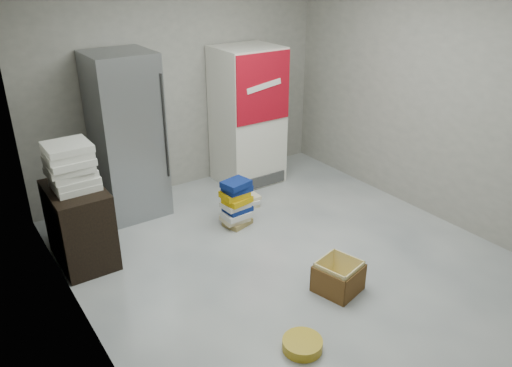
{
  "coord_description": "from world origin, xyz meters",
  "views": [
    {
      "loc": [
        -2.72,
        -3.15,
        2.84
      ],
      "look_at": [
        -0.09,
        0.7,
        0.69
      ],
      "focal_mm": 35.0,
      "sensor_mm": 36.0,
      "label": 1
    }
  ],
  "objects": [
    {
      "name": "ground",
      "position": [
        0.0,
        0.0,
        0.0
      ],
      "size": [
        5.0,
        5.0,
        0.0
      ],
      "primitive_type": "plane",
      "color": "beige",
      "rests_on": "ground"
    },
    {
      "name": "room_shell",
      "position": [
        0.0,
        0.0,
        1.8
      ],
      "size": [
        4.04,
        5.04,
        2.82
      ],
      "color": "#9B968B",
      "rests_on": "ground"
    },
    {
      "name": "steel_fridge",
      "position": [
        -0.9,
        2.13,
        0.95
      ],
      "size": [
        0.7,
        0.72,
        1.9
      ],
      "color": "#95989C",
      "rests_on": "ground"
    },
    {
      "name": "coke_cooler",
      "position": [
        0.75,
        2.12,
        0.9
      ],
      "size": [
        0.8,
        0.73,
        1.8
      ],
      "color": "silver",
      "rests_on": "ground"
    },
    {
      "name": "wood_shelf",
      "position": [
        -1.73,
        1.4,
        0.4
      ],
      "size": [
        0.5,
        0.8,
        0.8
      ],
      "primitive_type": "cube",
      "color": "black",
      "rests_on": "ground"
    },
    {
      "name": "supply_box_stack",
      "position": [
        -1.72,
        1.4,
        1.03
      ],
      "size": [
        0.43,
        0.44,
        0.45
      ],
      "color": "white",
      "rests_on": "wood_shelf"
    },
    {
      "name": "phonebook_stack_main",
      "position": [
        -0.08,
        1.12,
        0.28
      ],
      "size": [
        0.36,
        0.31,
        0.56
      ],
      "rotation": [
        0.0,
        0.0,
        0.14
      ],
      "color": "olive",
      "rests_on": "ground"
    },
    {
      "name": "phonebook_stack_side",
      "position": [
        0.27,
        1.46,
        0.07
      ],
      "size": [
        0.34,
        0.29,
        0.14
      ],
      "rotation": [
        0.0,
        0.0,
        -0.12
      ],
      "color": "beige",
      "rests_on": "ground"
    },
    {
      "name": "cardboard_box",
      "position": [
        0.05,
        -0.44,
        0.12
      ],
      "size": [
        0.45,
        0.45,
        0.3
      ],
      "rotation": [
        0.0,
        0.0,
        0.25
      ],
      "color": "gold",
      "rests_on": "ground"
    },
    {
      "name": "bucket_lid",
      "position": [
        -0.71,
        -0.85,
        0.04
      ],
      "size": [
        0.4,
        0.4,
        0.09
      ],
      "primitive_type": "cylinder",
      "rotation": [
        0.0,
        0.0,
        0.32
      ],
      "color": "#B8961E",
      "rests_on": "ground"
    }
  ]
}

